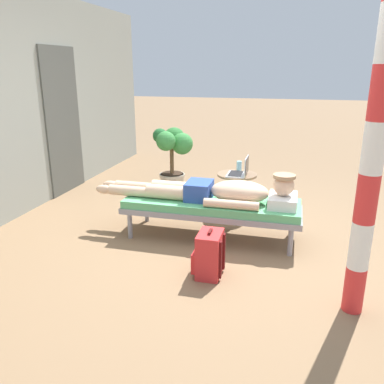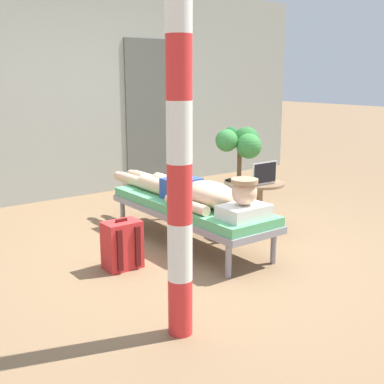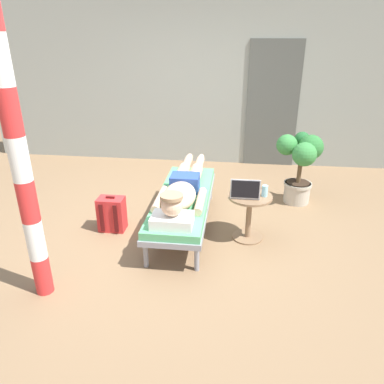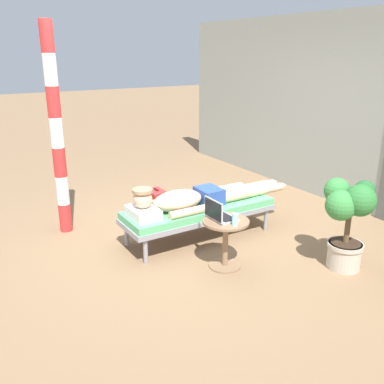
{
  "view_description": "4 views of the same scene",
  "coord_description": "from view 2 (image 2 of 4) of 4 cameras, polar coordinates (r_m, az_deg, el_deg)",
  "views": [
    {
      "loc": [
        -3.77,
        -0.64,
        1.77
      ],
      "look_at": [
        0.18,
        0.38,
        0.48
      ],
      "focal_mm": 37.12,
      "sensor_mm": 36.0,
      "label": 1
    },
    {
      "loc": [
        -2.59,
        -3.47,
        1.57
      ],
      "look_at": [
        0.04,
        0.0,
        0.54
      ],
      "focal_mm": 47.02,
      "sensor_mm": 36.0,
      "label": 2
    },
    {
      "loc": [
        0.71,
        -3.63,
        2.14
      ],
      "look_at": [
        0.25,
        0.0,
        0.53
      ],
      "focal_mm": 34.23,
      "sensor_mm": 36.0,
      "label": 3
    },
    {
      "loc": [
        4.1,
        -2.38,
        2.17
      ],
      "look_at": [
        0.27,
        -0.03,
        0.66
      ],
      "focal_mm": 39.54,
      "sensor_mm": 36.0,
      "label": 4
    }
  ],
  "objects": [
    {
      "name": "laptop",
      "position": [
        4.93,
        7.68,
        1.57
      ],
      "size": [
        0.31,
        0.24,
        0.23
      ],
      "color": "silver",
      "rests_on": "side_table"
    },
    {
      "name": "drink_glass",
      "position": [
        5.11,
        8.99,
        1.97
      ],
      "size": [
        0.06,
        0.06,
        0.12
      ],
      "primitive_type": "cylinder",
      "color": "#99D8E5",
      "rests_on": "side_table"
    },
    {
      "name": "person_reclining",
      "position": [
        4.61,
        0.24,
        0.07
      ],
      "size": [
        0.53,
        2.17,
        0.33
      ],
      "color": "white",
      "rests_on": "lounge_chair"
    },
    {
      "name": "porch_post",
      "position": [
        2.86,
        -1.45,
        6.79
      ],
      "size": [
        0.15,
        0.15,
        2.5
      ],
      "color": "red",
      "rests_on": "ground"
    },
    {
      "name": "house_wall_back",
      "position": [
        6.73,
        -13.45,
        11.02
      ],
      "size": [
        7.6,
        0.2,
        2.7
      ],
      "primitive_type": "cube",
      "color": "#999E93",
      "rests_on": "ground"
    },
    {
      "name": "ground_plane",
      "position": [
        4.61,
        -0.37,
        -6.68
      ],
      "size": [
        40.0,
        40.0,
        0.0
      ],
      "primitive_type": "plane",
      "color": "#846647"
    },
    {
      "name": "side_table",
      "position": [
        5.06,
        7.68,
        -0.76
      ],
      "size": [
        0.48,
        0.48,
        0.52
      ],
      "color": "#8C6B4C",
      "rests_on": "ground"
    },
    {
      "name": "lounge_chair",
      "position": [
        4.7,
        -0.21,
        -1.86
      ],
      "size": [
        0.6,
        1.88,
        0.42
      ],
      "color": "gray",
      "rests_on": "ground"
    },
    {
      "name": "house_door_panel",
      "position": [
        7.18,
        -4.56,
        8.82
      ],
      "size": [
        0.84,
        0.03,
        2.04
      ],
      "primitive_type": "cube",
      "color": "#545651",
      "rests_on": "ground"
    },
    {
      "name": "backpack",
      "position": [
        4.2,
        -7.97,
        -5.98
      ],
      "size": [
        0.3,
        0.26,
        0.42
      ],
      "color": "red",
      "rests_on": "ground"
    },
    {
      "name": "potted_plant",
      "position": [
        6.19,
        5.52,
        4.04
      ],
      "size": [
        0.59,
        0.59,
        0.94
      ],
      "color": "#BFB29E",
      "rests_on": "ground"
    }
  ]
}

